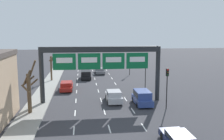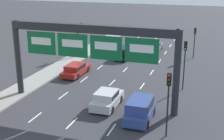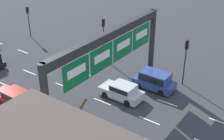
% 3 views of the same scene
% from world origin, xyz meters
% --- Properties ---
extents(lane_dashes, '(6.72, 67.00, 0.01)m').
position_xyz_m(lane_dashes, '(-0.00, 13.50, 0.01)').
color(lane_dashes, white).
rests_on(lane_dashes, ground_plane).
extents(sign_gantry, '(15.37, 0.70, 7.14)m').
position_xyz_m(sign_gantry, '(-0.00, 15.07, 5.41)').
color(sign_gantry, '#232628').
rests_on(sign_gantry, ground_plane).
extents(car_red, '(1.86, 4.80, 1.34)m').
position_xyz_m(car_red, '(-4.83, 22.19, 0.72)').
color(car_red, maroon).
rests_on(car_red, ground_plane).
extents(car_grey, '(1.95, 4.82, 1.24)m').
position_xyz_m(car_grey, '(1.40, 36.74, 0.68)').
color(car_grey, slate).
rests_on(car_grey, ground_plane).
extents(suv_blue, '(1.93, 4.07, 1.79)m').
position_xyz_m(suv_blue, '(4.92, 13.24, 0.99)').
color(suv_blue, navy).
rests_on(suv_blue, ground_plane).
extents(car_silver, '(1.89, 4.16, 1.51)m').
position_xyz_m(car_silver, '(1.57, 14.85, 0.80)').
color(car_silver, '#B7B7BC').
rests_on(car_silver, ground_plane).
extents(suv_black, '(1.93, 4.23, 1.59)m').
position_xyz_m(suv_black, '(-1.69, 30.95, 0.89)').
color(suv_black, black).
rests_on(suv_black, ground_plane).
extents(traffic_light_near_gantry, '(0.30, 0.35, 4.99)m').
position_xyz_m(traffic_light_near_gantry, '(7.41, 21.35, 3.54)').
color(traffic_light_near_gantry, black).
rests_on(traffic_light_near_gantry, ground_plane).
extents(traffic_light_mid_block, '(0.30, 0.35, 4.81)m').
position_xyz_m(traffic_light_mid_block, '(7.34, 11.29, 3.43)').
color(traffic_light_mid_block, black).
rests_on(traffic_light_mid_block, ground_plane).
extents(traffic_light_far_end, '(0.30, 0.35, 4.21)m').
position_xyz_m(traffic_light_far_end, '(7.42, 34.19, 3.02)').
color(traffic_light_far_end, black).
rests_on(traffic_light_far_end, ground_plane).
extents(tree_bare_second, '(1.18, 0.95, 4.77)m').
position_xyz_m(tree_bare_second, '(-7.93, 29.81, 2.66)').
color(tree_bare_second, brown).
rests_on(tree_bare_second, sidewalk_left).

